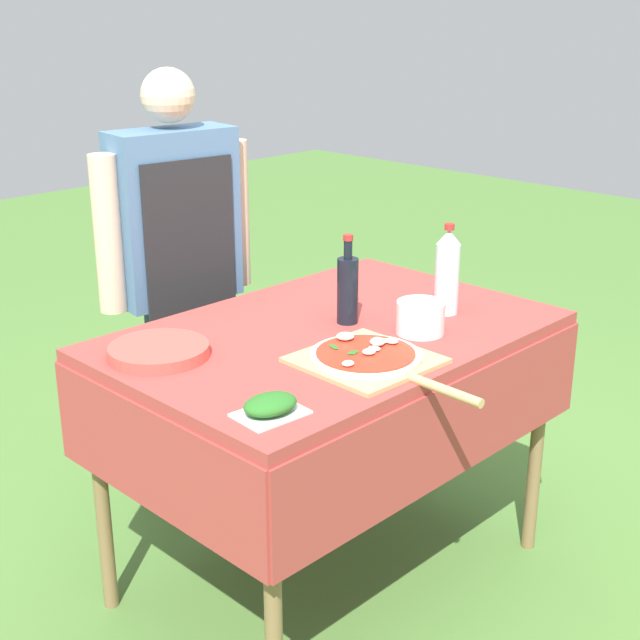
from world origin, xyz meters
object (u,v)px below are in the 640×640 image
(person_cook, at_px, (178,259))
(mixing_tub, at_px, (420,317))
(prep_table, at_px, (331,359))
(pizza_on_peel, at_px, (369,358))
(herb_container, at_px, (270,406))
(oil_bottle, at_px, (348,288))
(water_bottle, at_px, (447,271))
(plate_stack, at_px, (159,351))

(person_cook, distance_m, mixing_tub, 0.91)
(prep_table, distance_m, mixing_tub, 0.28)
(pizza_on_peel, height_order, herb_container, pizza_on_peel)
(oil_bottle, bearing_deg, pizza_on_peel, -127.08)
(herb_container, relative_size, mixing_tub, 1.21)
(oil_bottle, distance_m, water_bottle, 0.31)
(mixing_tub, distance_m, plate_stack, 0.72)
(water_bottle, distance_m, plate_stack, 0.87)
(water_bottle, xyz_separation_m, mixing_tub, (-0.19, -0.05, -0.08))
(oil_bottle, xyz_separation_m, plate_stack, (-0.54, 0.17, -0.09))
(prep_table, height_order, plate_stack, plate_stack)
(person_cook, relative_size, mixing_tub, 11.10)
(oil_bottle, relative_size, mixing_tub, 1.92)
(pizza_on_peel, bearing_deg, mixing_tub, 11.23)
(person_cook, distance_m, plate_stack, 0.69)
(pizza_on_peel, xyz_separation_m, oil_bottle, (0.19, 0.25, 0.09))
(mixing_tub, bearing_deg, plate_stack, 148.36)
(mixing_tub, xyz_separation_m, plate_stack, (-0.61, 0.38, -0.03))
(pizza_on_peel, xyz_separation_m, water_bottle, (0.46, 0.10, 0.11))
(pizza_on_peel, bearing_deg, herb_container, -172.03)
(herb_container, bearing_deg, mixing_tub, 7.83)
(mixing_tub, relative_size, plate_stack, 0.50)
(prep_table, bearing_deg, oil_bottle, 6.04)
(person_cook, distance_m, pizza_on_peel, 0.95)
(water_bottle, bearing_deg, plate_stack, 157.94)
(water_bottle, xyz_separation_m, plate_stack, (-0.80, 0.33, -0.11))
(oil_bottle, distance_m, plate_stack, 0.57)
(pizza_on_peel, xyz_separation_m, mixing_tub, (0.27, 0.05, 0.03))
(oil_bottle, bearing_deg, herb_container, -152.78)
(water_bottle, distance_m, mixing_tub, 0.21)
(person_cook, bearing_deg, oil_bottle, 103.86)
(water_bottle, bearing_deg, prep_table, 157.35)
(pizza_on_peel, distance_m, oil_bottle, 0.33)
(pizza_on_peel, relative_size, water_bottle, 1.94)
(person_cook, distance_m, herb_container, 1.10)
(prep_table, bearing_deg, pizza_on_peel, -115.32)
(water_bottle, bearing_deg, mixing_tub, -164.16)
(person_cook, height_order, plate_stack, person_cook)
(herb_container, bearing_deg, water_bottle, 9.67)
(pizza_on_peel, xyz_separation_m, herb_container, (-0.38, -0.04, 0.01))
(pizza_on_peel, distance_m, herb_container, 0.38)
(water_bottle, bearing_deg, oil_bottle, 150.65)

